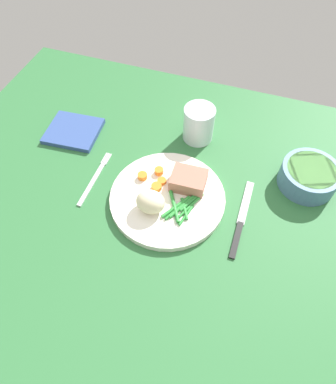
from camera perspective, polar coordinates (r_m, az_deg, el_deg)
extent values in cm
cube|color=#2D6B38|center=(79.00, 0.60, -1.93)|extent=(120.00, 90.00, 2.00)
cylinder|color=white|center=(77.90, 0.00, -0.77)|extent=(26.10, 26.10, 1.60)
cube|color=#A86B56|center=(77.63, 3.44, 1.97)|extent=(8.10, 6.62, 3.42)
ellipsoid|color=beige|center=(73.16, -2.93, -1.66)|extent=(6.33, 5.29, 5.07)
cylinder|color=orange|center=(78.99, -1.04, 1.84)|extent=(2.04, 2.04, 0.85)
cylinder|color=orange|center=(79.85, -4.28, 2.67)|extent=(2.20, 2.20, 1.23)
cylinder|color=orange|center=(77.90, -1.92, 0.85)|extent=(2.40, 2.40, 1.03)
cylinder|color=orange|center=(80.54, -1.52, 3.50)|extent=(2.08, 2.08, 1.28)
cylinder|color=#2D8C38|center=(75.80, 3.79, -1.70)|extent=(3.69, 6.32, 0.75)
cylinder|color=#2D8C38|center=(74.79, 2.75, -2.80)|extent=(3.26, 5.18, 0.71)
cylinder|color=#2D8C38|center=(75.22, 2.52, -2.26)|extent=(4.37, 7.89, 0.74)
cylinder|color=#2D8C38|center=(75.00, 1.06, -2.39)|extent=(4.81, 7.65, 0.82)
cylinder|color=#2D8C38|center=(74.65, 1.48, -2.96)|extent=(3.77, 6.48, 0.64)
cylinder|color=#2D8C38|center=(74.98, 1.32, -2.47)|extent=(4.70, 7.25, 0.76)
cylinder|color=#2D8C38|center=(75.42, 3.87, -2.24)|extent=(3.89, 7.73, 0.60)
cylinder|color=#2D8C38|center=(74.01, 3.04, -3.87)|extent=(1.98, 5.76, 0.60)
cube|color=silver|center=(82.73, -12.62, 1.31)|extent=(1.00, 13.00, 0.40)
cube|color=silver|center=(87.27, -10.60, 5.56)|extent=(0.24, 3.60, 0.40)
cube|color=silver|center=(87.12, -10.36, 5.50)|extent=(0.24, 3.60, 0.40)
cube|color=silver|center=(86.97, -10.12, 5.44)|extent=(0.24, 3.60, 0.40)
cube|color=silver|center=(86.82, -9.88, 5.38)|extent=(0.24, 3.60, 0.40)
cube|color=black|center=(74.30, 11.30, -7.82)|extent=(1.30, 9.00, 0.64)
cube|color=silver|center=(79.68, 12.80, -1.72)|extent=(1.70, 12.00, 0.40)
cylinder|color=silver|center=(88.26, 4.95, 11.28)|extent=(7.80, 7.80, 9.23)
cylinder|color=silver|center=(89.92, 4.84, 10.18)|extent=(7.17, 7.17, 4.44)
cylinder|color=#4C7299|center=(85.40, 22.38, 2.40)|extent=(13.22, 13.22, 5.32)
cylinder|color=#4C8C42|center=(84.53, 22.63, 2.90)|extent=(11.24, 11.24, 2.93)
cube|color=#334C8C|center=(95.07, -15.46, 9.76)|extent=(14.27, 12.90, 1.26)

